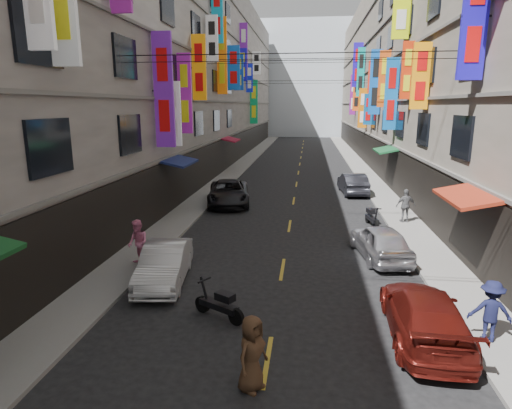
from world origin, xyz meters
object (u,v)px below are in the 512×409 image
(scooter_far_right, at_px, (372,218))
(car_left_mid, at_px, (165,264))
(car_left_far, at_px, (229,193))
(pedestrian_rnear, at_px, (491,311))
(car_right_far, at_px, (353,183))
(scooter_crossing, at_px, (219,305))
(car_right_mid, at_px, (380,242))
(car_right_near, at_px, (424,315))
(pedestrian_crossing, at_px, (252,353))
(pedestrian_lfar, at_px, (138,243))
(pedestrian_rfar, at_px, (406,206))

(scooter_far_right, bearing_deg, car_left_mid, 34.13)
(car_left_far, bearing_deg, pedestrian_rnear, -67.04)
(scooter_far_right, distance_m, car_right_far, 8.35)
(car_right_far, bearing_deg, scooter_crossing, 68.74)
(scooter_far_right, distance_m, car_right_mid, 4.81)
(car_right_mid, bearing_deg, car_right_far, -99.88)
(car_right_near, xyz_separation_m, pedestrian_crossing, (-4.23, -2.64, 0.19))
(car_right_mid, bearing_deg, scooter_far_right, -103.19)
(scooter_far_right, xyz_separation_m, car_right_mid, (-0.34, -4.80, 0.26))
(scooter_crossing, height_order, pedestrian_crossing, pedestrian_crossing)
(car_right_mid, bearing_deg, scooter_crossing, 37.65)
(car_right_mid, distance_m, pedestrian_crossing, 9.64)
(car_right_mid, distance_m, pedestrian_lfar, 9.50)
(scooter_far_right, bearing_deg, pedestrian_lfar, 25.46)
(scooter_crossing, xyz_separation_m, pedestrian_lfar, (-3.83, 3.49, 0.56))
(car_right_near, bearing_deg, scooter_crossing, -1.49)
(scooter_crossing, relative_size, pedestrian_rnear, 1.00)
(scooter_crossing, relative_size, car_right_near, 0.35)
(car_right_mid, bearing_deg, pedestrian_rnear, 96.56)
(scooter_crossing, bearing_deg, car_right_mid, -13.25)
(pedestrian_rnear, height_order, pedestrian_crossing, pedestrian_rnear)
(scooter_far_right, xyz_separation_m, car_right_far, (-0.17, 8.35, 0.29))
(pedestrian_lfar, xyz_separation_m, pedestrian_crossing, (5.17, -6.50, -0.15))
(scooter_crossing, relative_size, pedestrian_crossing, 0.95)
(car_left_mid, relative_size, pedestrian_crossing, 2.40)
(pedestrian_rfar, xyz_separation_m, pedestrian_crossing, (-6.16, -14.14, -0.13))
(car_right_near, height_order, pedestrian_rfar, pedestrian_rfar)
(car_right_near, bearing_deg, scooter_far_right, -88.61)
(scooter_far_right, relative_size, car_right_far, 0.41)
(car_right_far, height_order, pedestrian_crossing, pedestrian_crossing)
(scooter_far_right, height_order, pedestrian_rnear, pedestrian_rnear)
(scooter_far_right, relative_size, car_right_mid, 0.44)
(pedestrian_lfar, bearing_deg, scooter_crossing, 2.50)
(pedestrian_rfar, bearing_deg, car_right_mid, 56.26)
(scooter_crossing, height_order, scooter_far_right, same)
(car_right_mid, distance_m, pedestrian_rfar, 5.80)
(pedestrian_lfar, bearing_deg, car_left_mid, 5.95)
(car_left_mid, distance_m, pedestrian_crossing, 6.56)
(car_right_mid, relative_size, pedestrian_crossing, 2.41)
(car_left_mid, xyz_separation_m, pedestrian_rfar, (9.93, 8.77, 0.31))
(scooter_crossing, distance_m, car_right_far, 19.69)
(car_right_mid, relative_size, pedestrian_rnear, 2.54)
(scooter_crossing, bearing_deg, car_right_far, 13.55)
(scooter_far_right, distance_m, pedestrian_rfar, 1.94)
(scooter_crossing, height_order, car_left_mid, car_left_mid)
(car_right_far, bearing_deg, scooter_far_right, 86.32)
(car_left_mid, relative_size, pedestrian_rnear, 2.53)
(car_right_mid, relative_size, pedestrian_rfar, 2.37)
(scooter_far_right, distance_m, pedestrian_rnear, 11.12)
(scooter_far_right, relative_size, car_right_near, 0.39)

